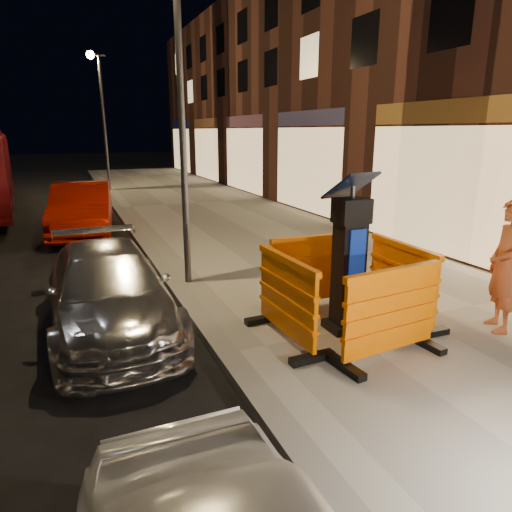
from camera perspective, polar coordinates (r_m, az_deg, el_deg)
name	(u,v)px	position (r m, az deg, el deg)	size (l,w,h in m)	color
ground_plane	(229,363)	(6.07, -3.43, -13.22)	(120.00, 120.00, 0.00)	black
sidewalk	(413,322)	(7.46, 19.06, -7.76)	(6.00, 60.00, 0.15)	gray
kerb	(229,358)	(6.03, -3.44, -12.60)	(0.30, 60.00, 0.15)	slate
parking_kiosk	(349,258)	(6.42, 11.55, -0.28)	(0.66, 0.66, 2.10)	black
barrier_front	(391,314)	(5.85, 16.51, -7.00)	(1.51, 0.62, 1.17)	#F76F00
barrier_back	(314,271)	(7.32, 7.22, -1.93)	(1.51, 0.62, 1.17)	#F76F00
barrier_kerbside	(287,299)	(6.10, 3.86, -5.42)	(1.51, 0.62, 1.17)	#F76F00
barrier_bldgside	(401,282)	(7.12, 17.72, -3.08)	(1.51, 0.62, 1.17)	#F76F00
car_silver	(112,328)	(7.38, -17.55, -8.52)	(1.70, 4.19, 1.22)	#B5B5BA
car_red	(85,234)	(14.16, -20.60, 2.59)	(1.55, 4.44, 1.46)	#971204
man	(506,266)	(7.20, 28.78, -1.13)	(0.69, 0.45, 1.88)	#A44F28
street_lamp_mid	(182,116)	(8.28, -9.28, 16.92)	(0.12, 0.12, 6.00)	#3F3F44
street_lamp_far	(104,125)	(23.13, -18.43, 15.28)	(0.12, 0.12, 6.00)	#3F3F44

